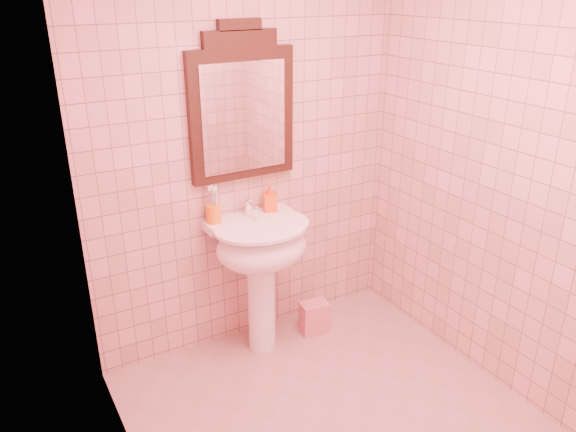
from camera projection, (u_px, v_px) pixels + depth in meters
floor at (347, 431)px, 2.93m from camera, size 2.20×2.20×0.00m
back_wall at (247, 150)px, 3.33m from camera, size 2.00×0.02×2.50m
pedestal_sink at (261, 255)px, 3.35m from camera, size 0.58×0.58×0.86m
faucet at (250, 207)px, 3.36m from camera, size 0.04×0.16×0.11m
mirror at (242, 108)px, 3.19m from camera, size 0.64×0.06×0.90m
toothbrush_cup at (214, 213)px, 3.28m from camera, size 0.09×0.09×0.20m
soap_dispenser at (270, 198)px, 3.43m from camera, size 0.10×0.10×0.17m
towel at (314, 317)px, 3.73m from camera, size 0.19×0.14×0.22m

